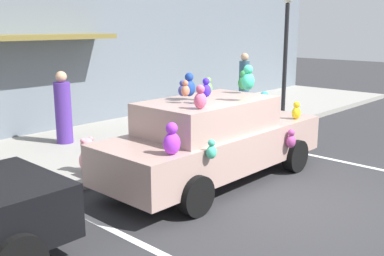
{
  "coord_description": "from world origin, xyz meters",
  "views": [
    {
      "loc": [
        -6.15,
        -3.47,
        2.83
      ],
      "look_at": [
        0.01,
        2.27,
        0.9
      ],
      "focal_mm": 42.22,
      "sensor_mm": 36.0,
      "label": 1
    }
  ],
  "objects_px": {
    "plush_covered_car": "(214,138)",
    "pedestrian_near_shopfront": "(244,82)",
    "teddy_bear_on_sidewalk": "(88,156)",
    "street_lamp_post": "(286,42)",
    "pedestrian_walking_past": "(63,110)"
  },
  "relations": [
    {
      "from": "plush_covered_car",
      "to": "pedestrian_walking_past",
      "type": "relative_size",
      "value": 2.81
    },
    {
      "from": "teddy_bear_on_sidewalk",
      "to": "pedestrian_walking_past",
      "type": "bearing_deg",
      "value": 68.5
    },
    {
      "from": "teddy_bear_on_sidewalk",
      "to": "street_lamp_post",
      "type": "xyz_separation_m",
      "value": [
        6.86,
        0.06,
        1.9
      ]
    },
    {
      "from": "street_lamp_post",
      "to": "pedestrian_near_shopfront",
      "type": "xyz_separation_m",
      "value": [
        0.54,
        1.84,
        -1.35
      ]
    },
    {
      "from": "plush_covered_car",
      "to": "teddy_bear_on_sidewalk",
      "type": "xyz_separation_m",
      "value": [
        -1.54,
        1.78,
        -0.35
      ]
    },
    {
      "from": "street_lamp_post",
      "to": "pedestrian_walking_past",
      "type": "distance_m",
      "value": 6.53
    },
    {
      "from": "street_lamp_post",
      "to": "pedestrian_near_shopfront",
      "type": "distance_m",
      "value": 2.35
    },
    {
      "from": "pedestrian_near_shopfront",
      "to": "pedestrian_walking_past",
      "type": "bearing_deg",
      "value": 177.47
    },
    {
      "from": "plush_covered_car",
      "to": "pedestrian_near_shopfront",
      "type": "xyz_separation_m",
      "value": [
        5.87,
        3.68,
        0.19
      ]
    },
    {
      "from": "plush_covered_car",
      "to": "pedestrian_walking_past",
      "type": "bearing_deg",
      "value": 99.66
    },
    {
      "from": "teddy_bear_on_sidewalk",
      "to": "street_lamp_post",
      "type": "height_order",
      "value": "street_lamp_post"
    },
    {
      "from": "pedestrian_near_shopfront",
      "to": "teddy_bear_on_sidewalk",
      "type": "bearing_deg",
      "value": -165.6
    },
    {
      "from": "street_lamp_post",
      "to": "pedestrian_near_shopfront",
      "type": "height_order",
      "value": "street_lamp_post"
    },
    {
      "from": "teddy_bear_on_sidewalk",
      "to": "plush_covered_car",
      "type": "bearing_deg",
      "value": -49.11
    },
    {
      "from": "street_lamp_post",
      "to": "pedestrian_walking_past",
      "type": "relative_size",
      "value": 2.13
    }
  ]
}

